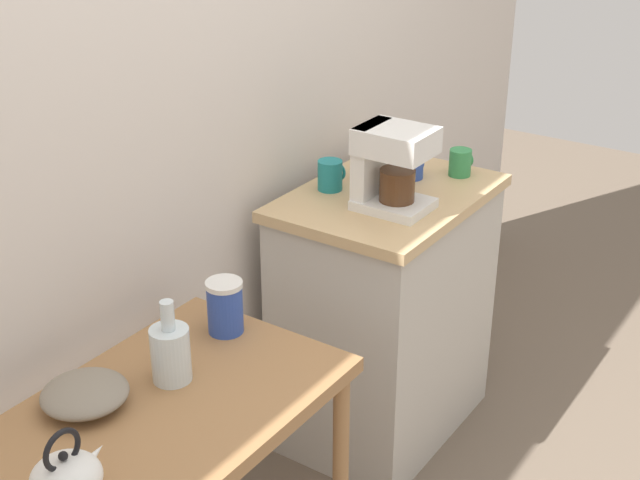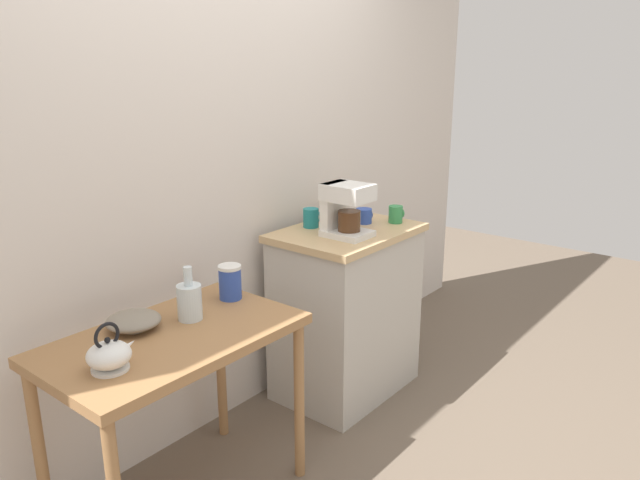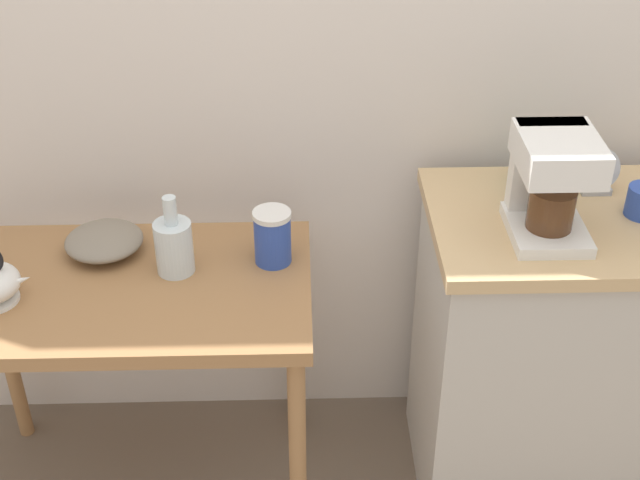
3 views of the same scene
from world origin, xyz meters
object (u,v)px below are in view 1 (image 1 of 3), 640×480
(canister_enamel, at_px, (225,307))
(mug_blue, at_px, (411,166))
(bowl_stoneware, at_px, (85,394))
(mug_tall_green, at_px, (460,162))
(table_clock, at_px, (367,162))
(coffee_maker, at_px, (389,164))
(teakettle, at_px, (67,477))
(mug_dark_teal, at_px, (330,175))
(glass_carafe_vase, at_px, (171,352))

(canister_enamel, relative_size, mug_blue, 1.62)
(bowl_stoneware, height_order, mug_tall_green, mug_tall_green)
(table_clock, bearing_deg, coffee_maker, -134.24)
(teakettle, relative_size, mug_tall_green, 1.95)
(mug_dark_teal, bearing_deg, teakettle, -168.58)
(glass_carafe_vase, height_order, mug_tall_green, mug_tall_green)
(mug_tall_green, bearing_deg, mug_dark_teal, 140.38)
(bowl_stoneware, relative_size, mug_blue, 2.23)
(mug_dark_teal, bearing_deg, bowl_stoneware, -176.56)
(bowl_stoneware, relative_size, glass_carafe_vase, 0.94)
(teakettle, distance_m, mug_tall_green, 1.72)
(mug_blue, relative_size, table_clock, 0.75)
(bowl_stoneware, xyz_separation_m, teakettle, (-0.23, -0.21, 0.02))
(coffee_maker, height_order, mug_tall_green, coffee_maker)
(glass_carafe_vase, xyz_separation_m, canister_enamel, (0.25, 0.04, -0.00))
(coffee_maker, bearing_deg, teakettle, -177.96)
(canister_enamel, bearing_deg, teakettle, -167.18)
(mug_dark_teal, xyz_separation_m, mug_tall_green, (0.35, -0.29, -0.00))
(table_clock, bearing_deg, bowl_stoneware, -178.95)
(teakettle, bearing_deg, mug_tall_green, -0.52)
(teakettle, relative_size, table_clock, 1.45)
(teakettle, distance_m, canister_enamel, 0.70)
(mug_dark_teal, relative_size, table_clock, 0.80)
(teakettle, height_order, table_clock, table_clock)
(canister_enamel, bearing_deg, bowl_stoneware, 173.15)
(mug_tall_green, relative_size, table_clock, 0.74)
(mug_dark_teal, height_order, table_clock, table_clock)
(mug_blue, height_order, mug_dark_teal, mug_dark_teal)
(mug_tall_green, bearing_deg, glass_carafe_vase, 174.06)
(bowl_stoneware, relative_size, teakettle, 1.15)
(bowl_stoneware, height_order, mug_blue, mug_blue)
(glass_carafe_vase, relative_size, mug_blue, 2.37)
(bowl_stoneware, relative_size, canister_enamel, 1.38)
(coffee_maker, bearing_deg, mug_blue, 13.40)
(bowl_stoneware, distance_m, glass_carafe_vase, 0.22)
(canister_enamel, relative_size, table_clock, 1.21)
(mug_tall_green, bearing_deg, mug_blue, 131.90)
(mug_blue, bearing_deg, coffee_maker, -166.60)
(mug_blue, relative_size, mug_tall_green, 1.01)
(teakettle, xyz_separation_m, coffee_maker, (1.34, 0.05, 0.24))
(teakettle, bearing_deg, mug_blue, 3.94)
(coffee_maker, bearing_deg, bowl_stoneware, 171.79)
(canister_enamel, xyz_separation_m, table_clock, (0.84, 0.08, 0.13))
(glass_carafe_vase, height_order, mug_dark_teal, mug_dark_teal)
(canister_enamel, distance_m, coffee_maker, 0.71)
(teakettle, bearing_deg, table_clock, 8.66)
(glass_carafe_vase, xyz_separation_m, mug_tall_green, (1.29, -0.13, 0.12))
(glass_carafe_vase, xyz_separation_m, mug_blue, (1.17, -0.01, 0.11))
(bowl_stoneware, height_order, canister_enamel, canister_enamel)
(mug_blue, bearing_deg, glass_carafe_vase, 179.62)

